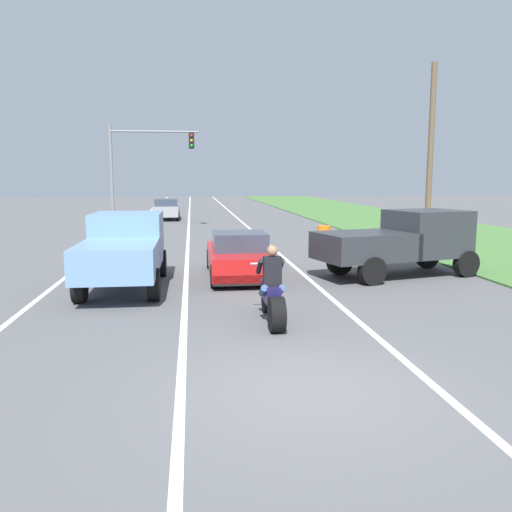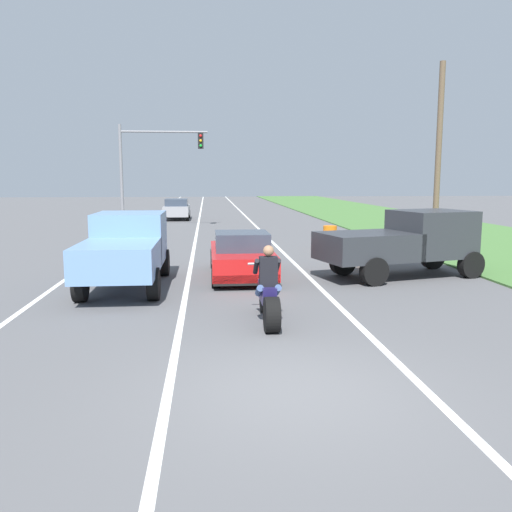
% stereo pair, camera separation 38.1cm
% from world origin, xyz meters
% --- Properties ---
extents(ground_plane, '(160.00, 160.00, 0.00)m').
position_xyz_m(ground_plane, '(0.00, 0.00, 0.00)').
color(ground_plane, '#565659').
extents(lane_stripe_left_solid, '(0.14, 120.00, 0.01)m').
position_xyz_m(lane_stripe_left_solid, '(-5.40, 20.00, 0.00)').
color(lane_stripe_left_solid, white).
rests_on(lane_stripe_left_solid, ground).
extents(lane_stripe_right_solid, '(0.14, 120.00, 0.01)m').
position_xyz_m(lane_stripe_right_solid, '(1.80, 20.00, 0.00)').
color(lane_stripe_right_solid, white).
rests_on(lane_stripe_right_solid, ground).
extents(lane_stripe_centre_dashed, '(0.14, 120.00, 0.01)m').
position_xyz_m(lane_stripe_centre_dashed, '(-1.80, 20.00, 0.00)').
color(lane_stripe_centre_dashed, white).
rests_on(lane_stripe_centre_dashed, ground).
extents(grass_verge_right, '(10.00, 120.00, 0.06)m').
position_xyz_m(grass_verge_right, '(11.92, 20.00, 0.03)').
color(grass_verge_right, '#477538').
rests_on(grass_verge_right, ground).
extents(motorcycle_with_rider, '(0.70, 2.21, 1.62)m').
position_xyz_m(motorcycle_with_rider, '(-0.01, 3.47, 0.59)').
color(motorcycle_with_rider, black).
rests_on(motorcycle_with_rider, ground).
extents(sports_car_red, '(1.84, 4.30, 1.37)m').
position_xyz_m(sports_car_red, '(-0.21, 8.73, 0.63)').
color(sports_car_red, red).
rests_on(sports_car_red, ground).
extents(pickup_truck_left_lane_light_blue, '(2.02, 4.80, 1.98)m').
position_xyz_m(pickup_truck_left_lane_light_blue, '(-3.42, 7.46, 1.11)').
color(pickup_truck_left_lane_light_blue, '#6B93C6').
rests_on(pickup_truck_left_lane_light_blue, ground).
extents(pickup_truck_right_shoulder_dark_grey, '(5.14, 3.14, 1.98)m').
position_xyz_m(pickup_truck_right_shoulder_dark_grey, '(4.69, 8.33, 1.11)').
color(pickup_truck_right_shoulder_dark_grey, '#2D3035').
rests_on(pickup_truck_right_shoulder_dark_grey, ground).
extents(traffic_light_mast_near, '(5.07, 0.34, 6.00)m').
position_xyz_m(traffic_light_mast_near, '(-4.53, 24.50, 4.03)').
color(traffic_light_mast_near, gray).
rests_on(traffic_light_mast_near, ground).
extents(utility_pole_roadside, '(0.24, 0.24, 7.67)m').
position_xyz_m(utility_pole_roadside, '(8.40, 14.64, 3.83)').
color(utility_pole_roadside, brown).
rests_on(utility_pole_roadside, ground).
extents(construction_barrel_nearest, '(0.58, 0.58, 1.00)m').
position_xyz_m(construction_barrel_nearest, '(3.87, 10.53, 0.50)').
color(construction_barrel_nearest, orange).
rests_on(construction_barrel_nearest, ground).
extents(construction_barrel_mid, '(0.58, 0.58, 1.00)m').
position_xyz_m(construction_barrel_mid, '(3.85, 14.53, 0.50)').
color(construction_barrel_mid, orange).
rests_on(construction_barrel_mid, ground).
extents(distant_car_far_ahead, '(1.80, 4.00, 1.50)m').
position_xyz_m(distant_car_far_ahead, '(-3.39, 31.65, 0.77)').
color(distant_car_far_ahead, '#99999E').
rests_on(distant_car_far_ahead, ground).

